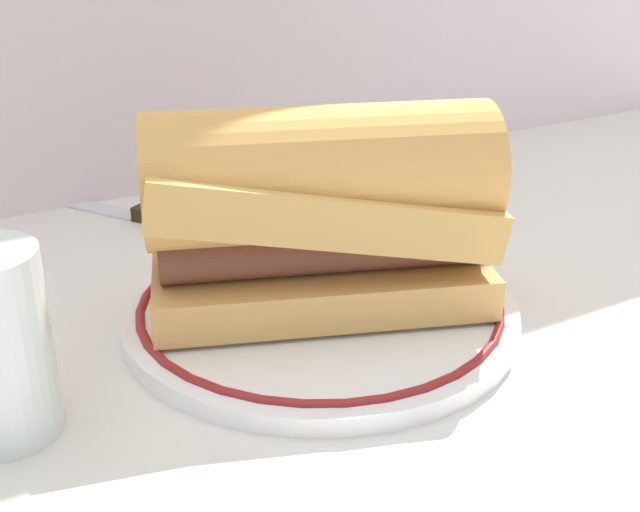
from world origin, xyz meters
TOP-DOWN VIEW (x-y plane):
  - ground_plane at (0.00, 0.00)m, footprint 1.50×1.50m
  - plate at (0.01, 0.03)m, footprint 0.25×0.25m
  - sausage_sandwich at (0.01, 0.03)m, footprint 0.23×0.16m
  - butter_knife at (-0.05, 0.27)m, footprint 0.10×0.14m

SIDE VIEW (x-z plane):
  - ground_plane at x=0.00m, z-range 0.00..0.00m
  - butter_knife at x=-0.05m, z-range 0.00..0.01m
  - plate at x=0.01m, z-range 0.00..0.02m
  - sausage_sandwich at x=0.01m, z-range 0.02..0.14m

